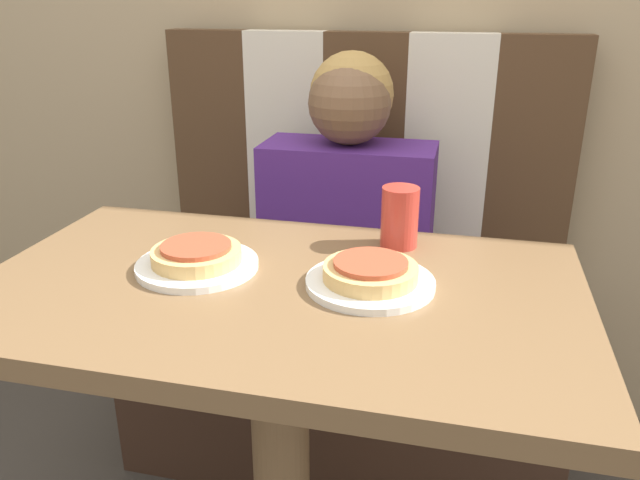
{
  "coord_description": "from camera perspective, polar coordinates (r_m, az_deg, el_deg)",
  "views": [
    {
      "loc": [
        0.27,
        -0.84,
        1.19
      ],
      "look_at": [
        0.0,
        0.29,
        0.73
      ],
      "focal_mm": 35.0,
      "sensor_mm": 36.0,
      "label": 1
    }
  ],
  "objects": [
    {
      "name": "dining_table",
      "position": [
        1.04,
        -3.84,
        -10.24
      ],
      "size": [
        0.95,
        0.57,
        0.77
      ],
      "color": "brown",
      "rests_on": "ground_plane"
    },
    {
      "name": "pizza_left",
      "position": [
        1.04,
        -11.23,
        -1.24
      ],
      "size": [
        0.15,
        0.15,
        0.03
      ],
      "color": "tan",
      "rests_on": "plate_left"
    },
    {
      "name": "plate_left",
      "position": [
        1.05,
        -11.15,
        -2.27
      ],
      "size": [
        0.2,
        0.2,
        0.01
      ],
      "color": "white",
      "rests_on": "dining_table"
    },
    {
      "name": "plate_right",
      "position": [
        0.97,
        4.6,
        -3.91
      ],
      "size": [
        0.2,
        0.2,
        0.01
      ],
      "color": "white",
      "rests_on": "dining_table"
    },
    {
      "name": "pizza_right",
      "position": [
        0.96,
        4.64,
        -2.82
      ],
      "size": [
        0.15,
        0.15,
        0.03
      ],
      "color": "tan",
      "rests_on": "plate_right"
    },
    {
      "name": "booth_seat",
      "position": [
        1.75,
        2.3,
        -12.2
      ],
      "size": [
        1.1,
        0.52,
        0.43
      ],
      "color": "#382319",
      "rests_on": "ground_plane"
    },
    {
      "name": "drinking_cup",
      "position": [
        1.11,
        7.3,
        2.09
      ],
      "size": [
        0.07,
        0.07,
        0.11
      ],
      "color": "#B23328",
      "rests_on": "dining_table"
    },
    {
      "name": "person",
      "position": [
        1.52,
        2.62,
        4.62
      ],
      "size": [
        0.41,
        0.22,
        0.64
      ],
      "color": "#4C237A",
      "rests_on": "booth_seat"
    },
    {
      "name": "booth_backrest",
      "position": [
        1.73,
        4.07,
        7.42
      ],
      "size": [
        1.1,
        0.07,
        0.67
      ],
      "color": "#4C331E",
      "rests_on": "booth_seat"
    }
  ]
}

